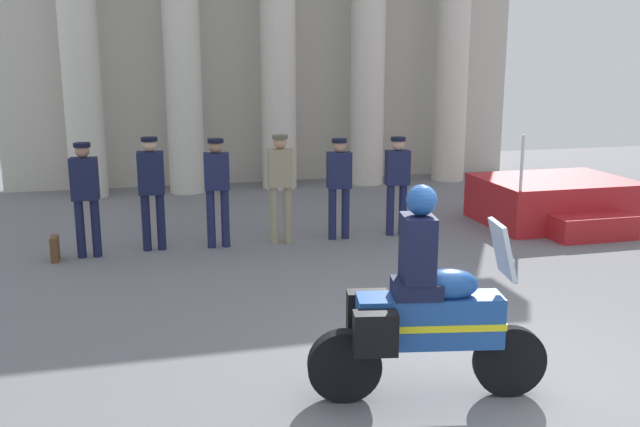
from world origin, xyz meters
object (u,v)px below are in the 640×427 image
officer_in_row_1 (152,184)px  officer_in_row_3 (280,180)px  officer_in_row_2 (217,184)px  officer_in_row_4 (339,180)px  officer_in_row_0 (85,191)px  briefcase_on_ground (55,249)px  reviewing_stand (555,202)px  officer_in_row_5 (397,178)px  motorcycle_with_rider (421,312)px

officer_in_row_1 → officer_in_row_3: bearing=-177.4°
officer_in_row_2 → officer_in_row_3: size_ratio=0.98×
officer_in_row_4 → officer_in_row_2: bearing=5.4°
officer_in_row_0 → officer_in_row_1: (0.94, 0.15, 0.02)m
officer_in_row_1 → briefcase_on_ground: officer_in_row_1 is taller
briefcase_on_ground → reviewing_stand: bearing=1.5°
officer_in_row_5 → briefcase_on_ground: (-5.32, -0.18, -0.78)m
officer_in_row_0 → officer_in_row_1: bearing=-165.7°
officer_in_row_2 → officer_in_row_5: 2.94m
officer_in_row_1 → officer_in_row_4: officer_in_row_1 is taller
reviewing_stand → officer_in_row_1: 6.92m
officer_in_row_1 → motorcycle_with_rider: bearing=116.2°
officer_in_row_4 → officer_in_row_5: bearing=-173.9°
officer_in_row_3 → briefcase_on_ground: 3.47m
officer_in_row_3 → reviewing_stand: bearing=-174.2°
reviewing_stand → officer_in_row_5: bearing=-179.2°
officer_in_row_5 → briefcase_on_ground: bearing=6.9°
officer_in_row_5 → officer_in_row_4: bearing=6.1°
officer_in_row_0 → officer_in_row_4: size_ratio=1.04×
officer_in_row_0 → officer_in_row_5: bearing=-173.8°
officer_in_row_0 → officer_in_row_4: 3.85m
reviewing_stand → officer_in_row_1: bearing=180.0°
reviewing_stand → motorcycle_with_rider: motorcycle_with_rider is taller
officer_in_row_0 → briefcase_on_ground: officer_in_row_0 is taller
officer_in_row_3 → motorcycle_with_rider: (0.16, -5.35, -0.22)m
reviewing_stand → officer_in_row_0: officer_in_row_0 is taller
officer_in_row_3 → briefcase_on_ground: size_ratio=4.76×
reviewing_stand → officer_in_row_1: size_ratio=1.45×
officer_in_row_3 → officer_in_row_2: bearing=4.8°
officer_in_row_4 → motorcycle_with_rider: (-0.80, -5.37, -0.17)m
reviewing_stand → officer_in_row_5: reviewing_stand is taller
reviewing_stand → briefcase_on_ground: size_ratio=6.95×
officer_in_row_3 → officer_in_row_4: officer_in_row_3 is taller
officer_in_row_2 → officer_in_row_5: officer_in_row_2 is taller
officer_in_row_0 → officer_in_row_2: bearing=-172.8°
reviewing_stand → briefcase_on_ground: bearing=-178.5°
reviewing_stand → briefcase_on_ground: reviewing_stand is taller
reviewing_stand → officer_in_row_4: reviewing_stand is taller
officer_in_row_0 → officer_in_row_2: officer_in_row_0 is taller
officer_in_row_1 → officer_in_row_2: size_ratio=1.03×
officer_in_row_0 → officer_in_row_2: 1.91m
reviewing_stand → officer_in_row_3: bearing=-179.1°
officer_in_row_1 → officer_in_row_5: officer_in_row_1 is taller
reviewing_stand → officer_in_row_4: (-3.98, -0.06, 0.58)m
officer_in_row_1 → motorcycle_with_rider: size_ratio=0.83×
officer_in_row_1 → officer_in_row_2: 0.97m
officer_in_row_2 → officer_in_row_4: bearing=-174.6°
officer_in_row_1 → briefcase_on_ground: bearing=13.9°
motorcycle_with_rider → officer_in_row_3: bearing=102.4°
officer_in_row_0 → officer_in_row_3: bearing=-173.6°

